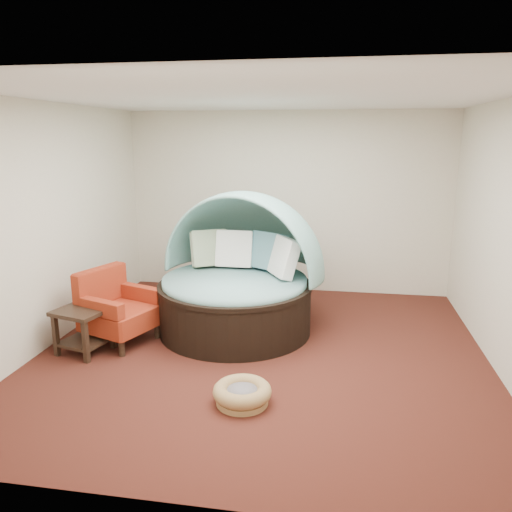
% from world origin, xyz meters
% --- Properties ---
extents(floor, '(5.00, 5.00, 0.00)m').
position_xyz_m(floor, '(0.00, 0.00, 0.00)').
color(floor, '#481E14').
rests_on(floor, ground).
extents(wall_back, '(5.00, 0.00, 5.00)m').
position_xyz_m(wall_back, '(0.00, 2.50, 1.40)').
color(wall_back, beige).
rests_on(wall_back, floor).
extents(wall_front, '(5.00, 0.00, 5.00)m').
position_xyz_m(wall_front, '(0.00, -2.50, 1.40)').
color(wall_front, beige).
rests_on(wall_front, floor).
extents(wall_left, '(0.00, 5.00, 5.00)m').
position_xyz_m(wall_left, '(-2.50, 0.00, 1.40)').
color(wall_left, beige).
rests_on(wall_left, floor).
extents(wall_right, '(0.00, 5.00, 5.00)m').
position_xyz_m(wall_right, '(2.50, 0.00, 1.40)').
color(wall_right, beige).
rests_on(wall_right, floor).
extents(ceiling, '(5.00, 5.00, 0.00)m').
position_xyz_m(ceiling, '(0.00, 0.00, 2.80)').
color(ceiling, white).
rests_on(ceiling, wall_back).
extents(canopy_daybed, '(2.40, 2.35, 1.76)m').
position_xyz_m(canopy_daybed, '(-0.41, 0.70, 0.81)').
color(canopy_daybed, black).
rests_on(canopy_daybed, floor).
extents(pet_basket, '(0.61, 0.61, 0.19)m').
position_xyz_m(pet_basket, '(-0.01, -1.15, 0.10)').
color(pet_basket, olive).
rests_on(pet_basket, floor).
extents(red_armchair, '(0.96, 0.96, 0.88)m').
position_xyz_m(red_armchair, '(-1.77, 0.04, 0.41)').
color(red_armchair, black).
rests_on(red_armchair, floor).
extents(side_table, '(0.66, 0.66, 0.52)m').
position_xyz_m(side_table, '(-2.00, -0.32, 0.34)').
color(side_table, black).
rests_on(side_table, floor).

